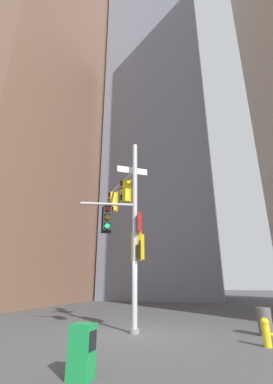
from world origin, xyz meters
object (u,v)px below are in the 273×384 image
object	(u,v)px
fire_hydrant	(266,332)
trash_bin	(265,322)
signal_pole_assembly	(125,218)
newspaper_box	(82,351)

from	to	relation	value
fire_hydrant	trash_bin	xyz separation A→B (m)	(0.20, 1.79, 0.05)
signal_pole_assembly	newspaper_box	bearing A→B (deg)	-77.99
newspaper_box	trash_bin	world-z (taller)	newspaper_box
newspaper_box	trash_bin	size ratio (longest dim) A/B	1.08
signal_pole_assembly	fire_hydrant	world-z (taller)	signal_pole_assembly
signal_pole_assembly	fire_hydrant	distance (m)	6.37
fire_hydrant	newspaper_box	size ratio (longest dim) A/B	0.79
signal_pole_assembly	trash_bin	size ratio (longest dim) A/B	8.52
signal_pole_assembly	newspaper_box	distance (m)	6.59
trash_bin	fire_hydrant	bearing A→B (deg)	-96.25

